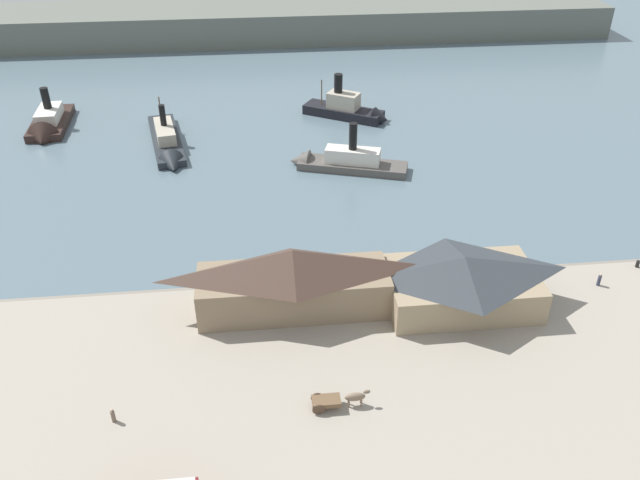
{
  "coord_description": "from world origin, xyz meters",
  "views": [
    {
      "loc": [
        -5.19,
        -67.09,
        48.05
      ],
      "look_at": [
        2.45,
        4.14,
        2.0
      ],
      "focal_mm": 36.28,
      "sensor_mm": 36.0,
      "label": 1
    }
  ],
  "objects": [
    {
      "name": "ground_plane",
      "position": [
        0.0,
        0.0,
        0.0
      ],
      "size": [
        320.0,
        320.0,
        0.0
      ],
      "primitive_type": "plane",
      "color": "slate"
    },
    {
      "name": "quay_promenade",
      "position": [
        0.0,
        -22.0,
        0.6
      ],
      "size": [
        110.0,
        36.0,
        1.2
      ],
      "primitive_type": "cube",
      "color": "#9E9384",
      "rests_on": "ground"
    },
    {
      "name": "seawall_edge",
      "position": [
        0.0,
        -3.6,
        0.5
      ],
      "size": [
        110.0,
        0.8,
        1.0
      ],
      "primitive_type": "cube",
      "color": "gray",
      "rests_on": "ground"
    },
    {
      "name": "ferry_shed_west_terminal",
      "position": [
        -1.94,
        -8.63,
        5.22
      ],
      "size": [
        21.94,
        7.36,
        7.91
      ],
      "color": "#847056",
      "rests_on": "quay_promenade"
    },
    {
      "name": "ferry_shed_customs_shed",
      "position": [
        17.24,
        -9.72,
        4.43
      ],
      "size": [
        17.35,
        10.67,
        6.36
      ],
      "color": "#998466",
      "rests_on": "quay_promenade"
    },
    {
      "name": "horse_cart",
      "position": [
        1.05,
        -24.13,
        2.13
      ],
      "size": [
        5.63,
        1.61,
        1.87
      ],
      "color": "brown",
      "rests_on": "quay_promenade"
    },
    {
      "name": "pedestrian_by_tram",
      "position": [
        -19.87,
        -23.71,
        1.93
      ],
      "size": [
        0.39,
        0.39,
        1.59
      ],
      "color": "#6B5B4C",
      "rests_on": "quay_promenade"
    },
    {
      "name": "pedestrian_at_waters_edge",
      "position": [
        34.95,
        -8.27,
        1.96
      ],
      "size": [
        0.41,
        0.41,
        1.67
      ],
      "color": "#33384C",
      "rests_on": "quay_promenade"
    },
    {
      "name": "mooring_post_center_west",
      "position": [
        41.64,
        -5.11,
        1.65
      ],
      "size": [
        0.44,
        0.44,
        0.9
      ],
      "primitive_type": "cylinder",
      "color": "black",
      "rests_on": "quay_promenade"
    },
    {
      "name": "ferry_moored_west",
      "position": [
        13.3,
        50.42,
        1.73
      ],
      "size": [
        16.78,
        12.57,
        9.51
      ],
      "color": "black",
      "rests_on": "ground"
    },
    {
      "name": "ferry_moored_east",
      "position": [
        -43.45,
        50.03,
        1.22
      ],
      "size": [
        6.98,
        17.23,
        9.51
      ],
      "color": "black",
      "rests_on": "ground"
    },
    {
      "name": "ferry_approaching_east",
      "position": [
        -20.65,
        39.31,
        1.09
      ],
      "size": [
        8.82,
        23.89,
        8.57
      ],
      "color": "#23282D",
      "rests_on": "ground"
    },
    {
      "name": "ferry_approaching_west",
      "position": [
        8.4,
        28.8,
        1.33
      ],
      "size": [
        19.94,
        10.0,
        9.59
      ],
      "color": "#514C47",
      "rests_on": "ground"
    },
    {
      "name": "far_headland",
      "position": [
        0.0,
        110.0,
        4.0
      ],
      "size": [
        180.0,
        24.0,
        8.0
      ],
      "primitive_type": "cube",
      "color": "#60665B",
      "rests_on": "ground"
    }
  ]
}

